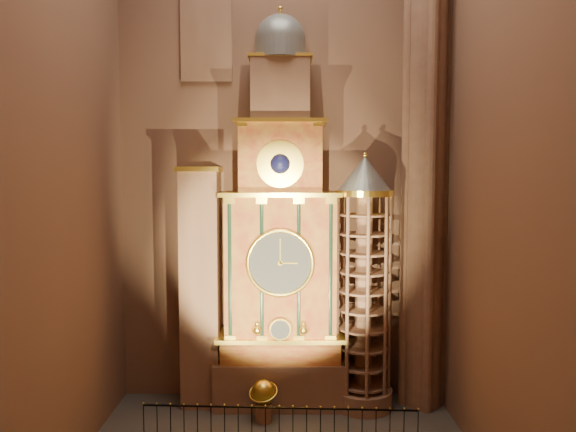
{
  "coord_description": "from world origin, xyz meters",
  "views": [
    {
      "loc": [
        0.27,
        -16.6,
        9.65
      ],
      "look_at": [
        0.31,
        3.0,
        8.28
      ],
      "focal_mm": 32.0,
      "sensor_mm": 36.0,
      "label": 1
    }
  ],
  "objects_px": {
    "iron_railing": "(279,424)",
    "celestial_globe": "(263,397)",
    "astronomical_clock": "(281,250)",
    "stair_turret": "(364,285)",
    "portrait_tower": "(201,286)"
  },
  "relations": [
    {
      "from": "iron_railing",
      "to": "celestial_globe",
      "type": "bearing_deg",
      "value": 111.56
    },
    {
      "from": "astronomical_clock",
      "to": "iron_railing",
      "type": "distance_m",
      "value": 6.84
    },
    {
      "from": "astronomical_clock",
      "to": "stair_turret",
      "type": "height_order",
      "value": "astronomical_clock"
    },
    {
      "from": "stair_turret",
      "to": "iron_railing",
      "type": "height_order",
      "value": "stair_turret"
    },
    {
      "from": "stair_turret",
      "to": "iron_railing",
      "type": "bearing_deg",
      "value": -139.11
    },
    {
      "from": "portrait_tower",
      "to": "celestial_globe",
      "type": "relative_size",
      "value": 6.03
    },
    {
      "from": "stair_turret",
      "to": "iron_railing",
      "type": "xyz_separation_m",
      "value": [
        -3.52,
        -3.04,
        -4.57
      ]
    },
    {
      "from": "portrait_tower",
      "to": "iron_railing",
      "type": "xyz_separation_m",
      "value": [
        3.38,
        -3.33,
        -4.46
      ]
    },
    {
      "from": "stair_turret",
      "to": "celestial_globe",
      "type": "height_order",
      "value": "stair_turret"
    },
    {
      "from": "celestial_globe",
      "to": "portrait_tower",
      "type": "bearing_deg",
      "value": 148.65
    },
    {
      "from": "celestial_globe",
      "to": "astronomical_clock",
      "type": "bearing_deg",
      "value": 67.68
    },
    {
      "from": "astronomical_clock",
      "to": "stair_turret",
      "type": "relative_size",
      "value": 1.55
    },
    {
      "from": "portrait_tower",
      "to": "stair_turret",
      "type": "distance_m",
      "value": 6.91
    },
    {
      "from": "astronomical_clock",
      "to": "portrait_tower",
      "type": "xyz_separation_m",
      "value": [
        -3.4,
        0.02,
        -1.53
      ]
    },
    {
      "from": "astronomical_clock",
      "to": "portrait_tower",
      "type": "bearing_deg",
      "value": 179.71
    }
  ]
}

